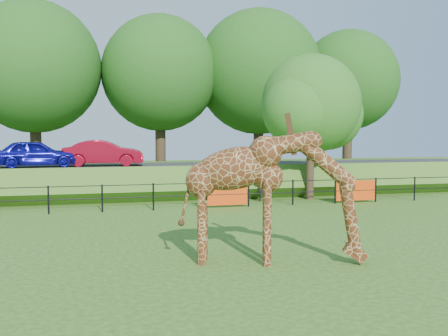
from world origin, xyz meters
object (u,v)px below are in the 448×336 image
(visitor, at_px, (262,186))
(tree_east, at_px, (312,108))
(car_blue, at_px, (35,154))
(car_red, at_px, (104,153))
(giraffe, at_px, (273,197))

(visitor, xyz_separation_m, tree_east, (2.50, 0.14, 3.57))
(car_blue, height_order, visitor, car_blue)
(car_red, bearing_deg, tree_east, -112.44)
(car_red, xyz_separation_m, tree_east, (9.45, -4.67, 2.20))
(visitor, bearing_deg, car_red, -52.98)
(giraffe, distance_m, car_red, 15.67)
(giraffe, relative_size, car_blue, 1.11)
(giraffe, height_order, tree_east, tree_east)
(car_blue, bearing_deg, tree_east, -116.88)
(car_red, height_order, tree_east, tree_east)
(giraffe, height_order, car_red, giraffe)
(car_blue, distance_m, tree_east, 13.69)
(giraffe, bearing_deg, car_blue, 132.59)
(car_blue, height_order, car_red, car_blue)
(giraffe, bearing_deg, car_red, 121.40)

